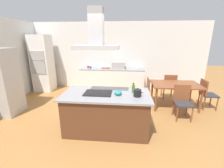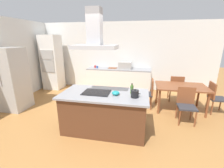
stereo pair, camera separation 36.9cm
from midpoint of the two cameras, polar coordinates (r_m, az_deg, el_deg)
name	(u,v)px [view 1 (the left image)]	position (r m, az deg, el deg)	size (l,w,h in m)	color
ground	(112,103)	(5.07, -1.94, -7.32)	(16.00, 16.00, 0.00)	#AD753D
wall_back	(116,56)	(6.41, -0.06, 10.29)	(7.20, 0.10, 2.70)	white
kitchen_island	(106,112)	(3.54, -5.13, -10.39)	(1.91, 1.01, 0.90)	#59331E
cooktop	(98,93)	(3.39, -8.33, -3.37)	(0.60, 0.44, 0.01)	black
tea_kettle	(137,93)	(3.17, 6.22, -3.39)	(0.21, 0.16, 0.18)	black
olive_oil_bottle	(133,89)	(3.37, 4.87, -1.77)	(0.07, 0.07, 0.23)	#47722D
mixing_bowl	(118,93)	(3.25, -0.97, -3.37)	(0.17, 0.17, 0.09)	teal
back_counter	(112,79)	(6.23, -1.66, 1.67)	(2.53, 0.62, 0.90)	white
countertop_microwave	(119,65)	(6.08, 0.70, 6.99)	(0.50, 0.38, 0.28)	#B2AFAA
coffee_mug_red	(88,67)	(6.38, -10.58, 6.30)	(0.08, 0.08, 0.09)	red
coffee_mug_blue	(90,67)	(6.26, -9.77, 6.15)	(0.08, 0.08, 0.09)	#2D56B2
cutting_board	(106,68)	(6.21, -3.97, 5.94)	(0.34, 0.24, 0.02)	brown
wall_oven_stack	(43,64)	(6.79, -25.94, 6.88)	(0.70, 0.66, 2.20)	white
refrigerator	(1,82)	(5.26, -37.83, 0.47)	(0.80, 0.73, 1.82)	#B2AFAA
dining_table	(175,86)	(4.92, 20.68, -0.89)	(1.40, 0.90, 0.75)	brown
chair_at_right_end	(206,92)	(5.28, 30.12, -2.74)	(0.42, 0.42, 0.89)	#333338
chair_facing_island	(182,100)	(4.37, 22.65, -5.49)	(0.42, 0.42, 0.89)	#333338
chair_facing_back_wall	(169,85)	(5.58, 18.81, -0.40)	(0.42, 0.42, 0.89)	#333338
chair_at_left_end	(144,90)	(4.80, 9.90, -2.43)	(0.42, 0.42, 0.89)	#333338
range_hood	(97,36)	(3.19, -9.26, 17.24)	(0.90, 0.55, 0.78)	#ADADB2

